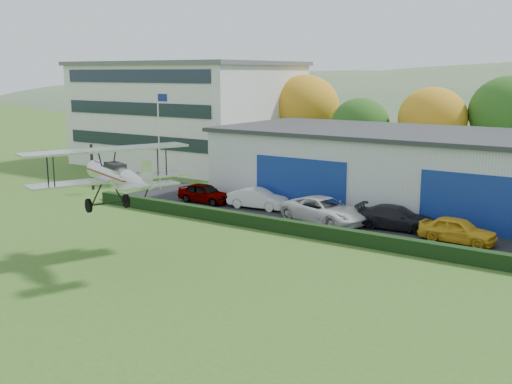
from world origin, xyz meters
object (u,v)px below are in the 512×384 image
Objects in this scene: flagpole at (160,131)px; car_3 at (397,218)px; car_2 at (324,210)px; hangar at (505,176)px; car_1 at (258,199)px; car_0 at (205,193)px; car_4 at (458,230)px; office_block at (188,113)px; biplane at (116,174)px.

flagpole reaches higher than car_3.
hangar is at bearing -32.34° from car_2.
hangar is at bearing 13.51° from flagpole.
car_1 is at bearing -7.55° from flagpole.
car_4 is (18.35, -0.47, 0.02)m from car_0.
hangar is 7.06× the size of car_2.
office_block reaches higher than car_4.
car_3 is 1.16× the size of car_4.
car_1 is 0.74× the size of car_2.
car_3 is (28.59, -14.42, -4.46)m from office_block.
car_1 is at bearing -83.49° from car_0.
flagpole is 20.92m from car_3.
car_1 is at bearing -153.20° from hangar.
car_3 is at bearing -97.37° from car_1.
office_block is 4.90× the size of car_4.
flagpole is 1.65× the size of car_3.
car_0 reaches higher than car_1.
car_4 is (24.39, -2.39, -4.02)m from flagpole.
hangar is at bearing -36.17° from car_3.
hangar is 8.59m from car_4.
car_2 reaches higher than car_4.
car_4 is (8.30, 0.08, -0.08)m from car_2.
car_1 is (4.30, 0.54, -0.00)m from car_0.
biplane is at bearing -53.24° from flagpole.
flagpole is 1.89× the size of car_1.
office_block is 32.33m from car_3.
hangar is 9.66× the size of car_4.
biplane is (-13.38, -21.38, 1.85)m from hangar.
office_block is 23.81m from car_1.
hangar is 25.29m from biplane.
flagpole is at bearing 71.75° from car_0.
hangar is 25.68m from flagpole.
car_4 is 18.69m from biplane.
car_3 is 17.03m from biplane.
hangar is 20.52m from car_0.
car_1 is at bearing -37.91° from office_block.
office_block reaches higher than flagpole.
office_block reaches higher than car_0.
car_3 reaches higher than car_1.
car_2 is at bearing 93.09° from car_4.
car_4 is (14.05, -1.02, 0.02)m from car_1.
office_block is 4.24× the size of car_3.
biplane is (-4.59, -12.93, 3.66)m from car_2.
office_block reaches higher than hangar.
biplane is (11.50, -15.40, -0.27)m from flagpole.
car_2 reaches higher than car_0.
car_4 reaches higher than car_1.
car_3 is at bearing -62.72° from car_2.
biplane is (-12.89, -13.01, 3.74)m from car_4.
car_3 is at bearing -26.76° from office_block.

